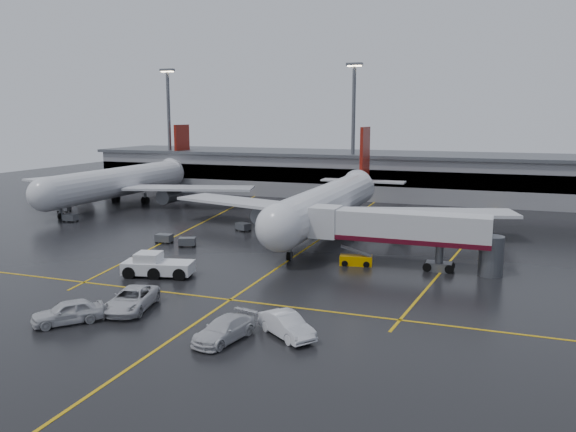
% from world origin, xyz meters
% --- Properties ---
extents(ground, '(220.00, 220.00, 0.00)m').
position_xyz_m(ground, '(0.00, 0.00, 0.00)').
color(ground, black).
rests_on(ground, ground).
extents(apron_line_centre, '(0.25, 90.00, 0.02)m').
position_xyz_m(apron_line_centre, '(0.00, 0.00, 0.01)').
color(apron_line_centre, gold).
rests_on(apron_line_centre, ground).
extents(apron_line_stop, '(60.00, 0.25, 0.02)m').
position_xyz_m(apron_line_stop, '(0.00, -22.00, 0.01)').
color(apron_line_stop, gold).
rests_on(apron_line_stop, ground).
extents(apron_line_left, '(9.99, 69.35, 0.02)m').
position_xyz_m(apron_line_left, '(-20.00, 10.00, 0.01)').
color(apron_line_left, gold).
rests_on(apron_line_left, ground).
extents(apron_line_right, '(7.57, 69.64, 0.02)m').
position_xyz_m(apron_line_right, '(18.00, 10.00, 0.01)').
color(apron_line_right, gold).
rests_on(apron_line_right, ground).
extents(terminal, '(122.00, 19.00, 8.60)m').
position_xyz_m(terminal, '(0.00, 47.93, 4.32)').
color(terminal, gray).
rests_on(terminal, ground).
extents(light_mast_left, '(3.00, 1.20, 25.45)m').
position_xyz_m(light_mast_left, '(-45.00, 42.00, 14.47)').
color(light_mast_left, '#595B60').
rests_on(light_mast_left, ground).
extents(light_mast_mid, '(3.00, 1.20, 25.45)m').
position_xyz_m(light_mast_mid, '(-5.00, 42.00, 14.47)').
color(light_mast_mid, '#595B60').
rests_on(light_mast_mid, ground).
extents(main_airliner, '(48.80, 45.60, 14.10)m').
position_xyz_m(main_airliner, '(0.00, 9.70, 4.21)').
color(main_airliner, silver).
rests_on(main_airliner, ground).
extents(second_airliner, '(48.80, 45.60, 14.10)m').
position_xyz_m(second_airliner, '(-42.00, 21.70, 4.21)').
color(second_airliner, silver).
rests_on(second_airliner, ground).
extents(jet_bridge, '(19.90, 3.40, 6.05)m').
position_xyz_m(jet_bridge, '(11.87, -6.00, 3.93)').
color(jet_bridge, silver).
rests_on(jet_bridge, ground).
extents(pushback_tractor, '(7.29, 4.31, 2.45)m').
position_xyz_m(pushback_tractor, '(-10.22, -17.63, 0.97)').
color(pushback_tractor, silver).
rests_on(pushback_tractor, ground).
extents(belt_loader, '(3.61, 2.10, 2.16)m').
position_xyz_m(belt_loader, '(7.45, -6.67, 0.53)').
color(belt_loader, '#DA9200').
rests_on(belt_loader, ground).
extents(service_van_a, '(4.32, 6.90, 1.78)m').
position_xyz_m(service_van_a, '(-6.45, -27.12, 0.89)').
color(service_van_a, silver).
rests_on(service_van_a, ground).
extents(service_van_b, '(3.39, 5.92, 1.62)m').
position_xyz_m(service_van_b, '(3.59, -30.39, 0.81)').
color(service_van_b, silver).
rests_on(service_van_b, ground).
extents(service_van_c, '(5.28, 4.59, 1.72)m').
position_xyz_m(service_van_c, '(7.49, -28.19, 0.86)').
color(service_van_c, white).
rests_on(service_van_c, ground).
extents(service_van_d, '(5.15, 5.39, 1.81)m').
position_xyz_m(service_van_d, '(-9.18, -31.44, 0.91)').
color(service_van_d, silver).
rests_on(service_van_d, ground).
extents(baggage_cart_a, '(2.33, 1.93, 1.12)m').
position_xyz_m(baggage_cart_a, '(-13.97, -5.08, 0.63)').
color(baggage_cart_a, '#595B60').
rests_on(baggage_cart_a, ground).
extents(baggage_cart_b, '(2.08, 1.43, 1.12)m').
position_xyz_m(baggage_cart_b, '(-17.74, -4.25, 0.63)').
color(baggage_cart_b, '#595B60').
rests_on(baggage_cart_b, ground).
extents(baggage_cart_c, '(2.37, 2.04, 1.12)m').
position_xyz_m(baggage_cart_c, '(-11.60, 6.13, 0.63)').
color(baggage_cart_c, '#595B60').
rests_on(baggage_cart_c, ground).
extents(baggage_cart_d, '(2.15, 1.55, 1.12)m').
position_xyz_m(baggage_cart_d, '(-46.49, 10.78, 0.63)').
color(baggage_cart_d, '#595B60').
rests_on(baggage_cart_d, ground).
extents(baggage_cart_e, '(2.01, 1.31, 1.12)m').
position_xyz_m(baggage_cart_e, '(-39.09, 3.76, 0.63)').
color(baggage_cart_e, '#595B60').
rests_on(baggage_cart_e, ground).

